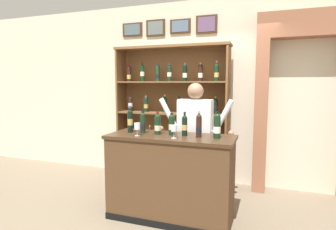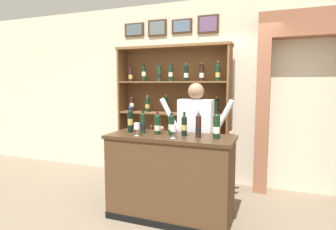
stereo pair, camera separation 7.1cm
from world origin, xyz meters
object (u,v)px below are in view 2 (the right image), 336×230
wine_shelf (173,111)px  wine_glass_right (137,127)px  tasting_bottle_prosecco (157,124)px  tasting_bottle_bianco (171,124)px  shopkeeper (196,129)px  tasting_bottle_grappa (217,126)px  wine_glass_center (173,129)px  tasting_bottle_brunello (130,120)px  tasting_bottle_super_tuscan (143,123)px  tasting_bottle_vin_santo (184,125)px  tasting_counter (170,177)px  tasting_bottle_chianti (198,126)px

wine_shelf → wine_glass_right: bearing=-87.9°
wine_shelf → tasting_bottle_prosecco: size_ratio=8.05×
tasting_bottle_bianco → shopkeeper: bearing=73.5°
tasting_bottle_grappa → tasting_bottle_bianco: bearing=178.3°
tasting_bottle_bianco → wine_glass_center: (0.09, -0.19, -0.02)m
shopkeeper → tasting_bottle_brunello: shopkeeper is taller
shopkeeper → wine_glass_center: 0.73m
shopkeeper → wine_glass_right: shopkeeper is taller
tasting_bottle_brunello → wine_glass_right: tasting_bottle_brunello is taller
wine_glass_right → wine_shelf: bearing=92.1°
tasting_bottle_super_tuscan → tasting_bottle_prosecco: 0.20m
tasting_bottle_prosecco → tasting_bottle_brunello: bearing=-180.0°
wine_shelf → tasting_bottle_brunello: 1.22m
tasting_bottle_prosecco → wine_glass_center: 0.33m
tasting_bottle_vin_santo → tasting_bottle_grappa: 0.39m
tasting_counter → tasting_bottle_bianco: (0.01, 0.03, 0.65)m
tasting_bottle_super_tuscan → wine_glass_right: bearing=-86.0°
tasting_counter → tasting_bottle_prosecco: 0.67m
tasting_bottle_brunello → tasting_bottle_bianco: 0.56m
tasting_bottle_chianti → wine_glass_center: tasting_bottle_chianti is taller
tasting_counter → shopkeeper: (0.16, 0.56, 0.52)m
wine_shelf → tasting_counter: size_ratio=1.48×
tasting_bottle_brunello → tasting_bottle_super_tuscan: 0.18m
tasting_bottle_chianti → tasting_bottle_vin_santo: bearing=170.6°
tasting_bottle_prosecco → wine_glass_right: tasting_bottle_prosecco is taller
tasting_bottle_brunello → tasting_counter: bearing=-3.1°
tasting_bottle_brunello → tasting_bottle_chianti: (0.90, -0.03, -0.02)m
tasting_bottle_super_tuscan → wine_glass_center: tasting_bottle_super_tuscan is taller
tasting_bottle_chianti → tasting_bottle_brunello: bearing=178.4°
shopkeeper → tasting_bottle_vin_santo: bearing=-89.6°
shopkeeper → tasting_bottle_prosecco: shopkeeper is taller
tasting_bottle_brunello → tasting_bottle_chianti: bearing=-1.6°
tasting_bottle_super_tuscan → tasting_bottle_vin_santo: 0.54m
tasting_bottle_bianco → tasting_bottle_chianti: bearing=-4.5°
shopkeeper → tasting_bottle_chianti: bearing=-71.6°
tasting_bottle_super_tuscan → wine_glass_center: bearing=-21.6°
wine_shelf → tasting_bottle_prosecco: bearing=-79.0°
tasting_bottle_prosecco → tasting_bottle_bianco: (0.18, 0.00, 0.01)m
wine_shelf → tasting_bottle_brunello: (-0.14, -1.21, -0.00)m
tasting_counter → tasting_bottle_chianti: size_ratio=4.99×
tasting_bottle_prosecco → tasting_bottle_vin_santo: size_ratio=0.98×
tasting_counter → shopkeeper: size_ratio=0.92×
tasting_bottle_vin_santo → wine_glass_right: bearing=-159.8°
wine_shelf → tasting_bottle_chianti: bearing=-58.5°
wine_glass_center → tasting_bottle_bianco: bearing=115.7°
tasting_bottle_super_tuscan → tasting_bottle_prosecco: bearing=0.4°
shopkeeper → tasting_bottle_chianti: shopkeeper is taller
tasting_bottle_chianti → wine_glass_right: (-0.71, -0.16, -0.02)m
tasting_bottle_brunello → tasting_bottle_chianti: size_ratio=1.10×
tasting_bottle_chianti → tasting_bottle_grappa: tasting_bottle_chianti is taller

